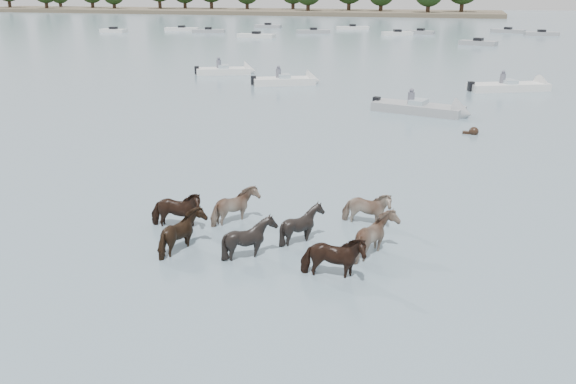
% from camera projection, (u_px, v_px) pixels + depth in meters
% --- Properties ---
extents(ground, '(400.00, 400.00, 0.00)m').
position_uv_depth(ground, '(323.00, 280.00, 13.29)').
color(ground, slate).
rests_on(ground, ground).
extents(shoreline, '(160.00, 30.00, 1.00)m').
position_uv_depth(shoreline, '(213.00, 11.00, 167.86)').
color(shoreline, '#4C4233').
rests_on(shoreline, ground).
extents(pony_herd, '(7.08, 4.25, 1.31)m').
position_uv_depth(pony_herd, '(275.00, 229.00, 15.03)').
color(pony_herd, black).
rests_on(pony_herd, ground).
extents(swimming_pony, '(0.72, 0.44, 0.44)m').
position_uv_depth(swimming_pony, '(473.00, 132.00, 26.70)').
color(swimming_pony, black).
rests_on(swimming_pony, ground).
extents(motorboat_a, '(4.96, 3.54, 1.92)m').
position_uv_depth(motorboat_a, '(294.00, 81.00, 40.74)').
color(motorboat_a, silver).
rests_on(motorboat_a, ground).
extents(motorboat_b, '(5.54, 2.83, 1.92)m').
position_uv_depth(motorboat_b, '(432.00, 110.00, 30.90)').
color(motorboat_b, gray).
rests_on(motorboat_b, ground).
extents(motorboat_c, '(5.83, 3.92, 1.92)m').
position_uv_depth(motorboat_c, '(519.00, 87.00, 38.32)').
color(motorboat_c, silver).
rests_on(motorboat_c, ground).
extents(motorboat_f, '(4.89, 3.36, 1.92)m').
position_uv_depth(motorboat_f, '(233.00, 71.00, 45.76)').
color(motorboat_f, silver).
rests_on(motorboat_f, ground).
extents(distant_flotilla, '(103.95, 27.28, 0.93)m').
position_uv_depth(distant_flotilla, '(450.00, 35.00, 81.58)').
color(distant_flotilla, silver).
rests_on(distant_flotilla, ground).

